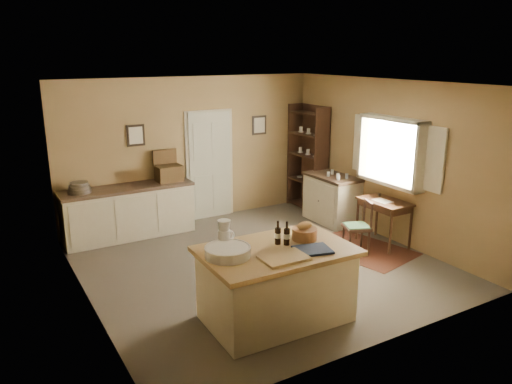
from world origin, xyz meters
TOP-DOWN VIEW (x-y plane):
  - ground at (0.00, 0.00)m, footprint 5.00×5.00m
  - wall_back at (0.00, 2.50)m, footprint 5.00×0.10m
  - wall_front at (0.00, -2.50)m, footprint 5.00×0.10m
  - wall_left at (-2.50, 0.00)m, footprint 0.10×5.00m
  - wall_right at (2.50, 0.00)m, footprint 0.10×5.00m
  - ceiling at (0.00, 0.00)m, footprint 5.00×5.00m
  - door at (0.35, 2.47)m, footprint 0.97×0.06m
  - framed_prints at (0.20, 2.48)m, footprint 2.82×0.02m
  - window at (2.42, -0.20)m, footprint 0.25×1.99m
  - work_island at (-0.66, -1.46)m, footprint 1.79×1.19m
  - sideboard at (-1.34, 2.20)m, footprint 2.25×0.64m
  - rug at (1.75, -0.31)m, footprint 1.42×1.80m
  - writing_desk at (2.20, -0.31)m, footprint 0.52×0.86m
  - desk_chair at (1.60, -0.33)m, footprint 0.50×0.50m
  - right_cabinet at (2.20, 1.05)m, footprint 0.61×1.10m
  - shelving_unit at (2.35, 2.00)m, footprint 0.36×0.95m

SIDE VIEW (x-z plane):
  - ground at x=0.00m, z-range 0.00..0.00m
  - rug at x=1.75m, z-range 0.00..0.01m
  - desk_chair at x=1.60m, z-range 0.00..0.83m
  - right_cabinet at x=2.20m, z-range -0.04..0.95m
  - sideboard at x=-1.34m, z-range -0.11..1.07m
  - work_island at x=-0.66m, z-range -0.12..1.08m
  - writing_desk at x=2.20m, z-range 0.26..1.07m
  - shelving_unit at x=2.35m, z-range 0.00..2.11m
  - door at x=0.35m, z-range 0.00..2.11m
  - wall_back at x=0.00m, z-range 0.00..2.70m
  - wall_front at x=0.00m, z-range 0.00..2.70m
  - wall_left at x=-2.50m, z-range 0.00..2.70m
  - wall_right at x=2.50m, z-range 0.00..2.70m
  - window at x=2.42m, z-range 0.99..2.11m
  - framed_prints at x=0.20m, z-range 1.53..1.91m
  - ceiling at x=0.00m, z-range 2.70..2.70m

